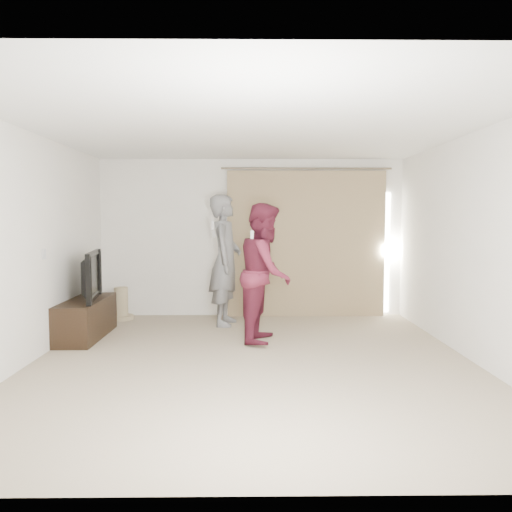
# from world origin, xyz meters

# --- Properties ---
(floor) EXTENTS (5.50, 5.50, 0.00)m
(floor) POSITION_xyz_m (0.00, 0.00, 0.00)
(floor) COLOR tan
(floor) RESTS_ON ground
(wall_back) EXTENTS (5.00, 0.04, 2.60)m
(wall_back) POSITION_xyz_m (0.00, 2.75, 1.30)
(wall_back) COLOR white
(wall_back) RESTS_ON ground
(wall_left) EXTENTS (0.04, 5.50, 2.60)m
(wall_left) POSITION_xyz_m (-2.50, -0.00, 1.30)
(wall_left) COLOR white
(wall_left) RESTS_ON ground
(ceiling) EXTENTS (5.00, 5.50, 0.01)m
(ceiling) POSITION_xyz_m (0.00, 0.00, 2.60)
(ceiling) COLOR white
(ceiling) RESTS_ON wall_back
(curtain) EXTENTS (2.80, 0.11, 2.46)m
(curtain) POSITION_xyz_m (0.91, 2.68, 1.20)
(curtain) COLOR tan
(curtain) RESTS_ON ground
(tv_console) EXTENTS (0.47, 1.36, 0.52)m
(tv_console) POSITION_xyz_m (-2.27, 1.19, 0.26)
(tv_console) COLOR black
(tv_console) RESTS_ON ground
(tv) EXTENTS (0.34, 1.15, 0.66)m
(tv) POSITION_xyz_m (-2.27, 1.19, 0.85)
(tv) COLOR black
(tv) RESTS_ON tv_console
(scratching_post) EXTENTS (0.39, 0.39, 0.52)m
(scratching_post) POSITION_xyz_m (-2.10, 2.40, 0.21)
(scratching_post) COLOR tan
(scratching_post) RESTS_ON ground
(person_man) EXTENTS (0.56, 0.78, 1.98)m
(person_man) POSITION_xyz_m (-0.40, 2.00, 0.99)
(person_man) COLOR slate
(person_man) RESTS_ON ground
(person_woman) EXTENTS (0.84, 1.00, 1.82)m
(person_woman) POSITION_xyz_m (0.18, 0.98, 0.91)
(person_woman) COLOR maroon
(person_woman) RESTS_ON ground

